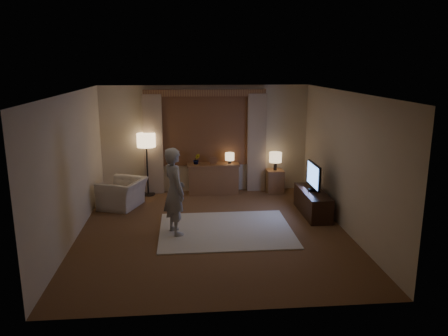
{
  "coord_description": "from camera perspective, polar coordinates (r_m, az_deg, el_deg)",
  "views": [
    {
      "loc": [
        -0.5,
        -7.74,
        3.1
      ],
      "look_at": [
        0.26,
        0.6,
        1.09
      ],
      "focal_mm": 35.0,
      "sensor_mm": 36.0,
      "label": 1
    }
  ],
  "objects": [
    {
      "name": "rug",
      "position": [
        8.39,
        0.24,
        -8.09
      ],
      "size": [
        2.5,
        2.0,
        0.02
      ],
      "primitive_type": "cube",
      "color": "beige",
      "rests_on": "floor"
    },
    {
      "name": "table_lamp_side",
      "position": [
        10.66,
        6.73,
        1.34
      ],
      "size": [
        0.3,
        0.3,
        0.44
      ],
      "color": "black",
      "rests_on": "side_table"
    },
    {
      "name": "side_table",
      "position": [
        10.79,
        6.65,
        -1.71
      ],
      "size": [
        0.4,
        0.4,
        0.56
      ],
      "primitive_type": "cube",
      "color": "brown",
      "rests_on": "floor"
    },
    {
      "name": "floor_lamp",
      "position": [
        10.44,
        -10.12,
        3.15
      ],
      "size": [
        0.44,
        0.44,
        1.5
      ],
      "color": "black",
      "rests_on": "floor"
    },
    {
      "name": "armchair",
      "position": [
        9.87,
        -13.1,
        -3.27
      ],
      "size": [
        1.12,
        1.19,
        0.62
      ],
      "primitive_type": "imported",
      "rotation": [
        0.0,
        0.0,
        -1.94
      ],
      "color": "beige",
      "rests_on": "floor"
    },
    {
      "name": "plant",
      "position": [
        10.49,
        -3.6,
        1.11
      ],
      "size": [
        0.17,
        0.13,
        0.3
      ],
      "primitive_type": "imported",
      "color": "#999999",
      "rests_on": "sideboard"
    },
    {
      "name": "table_lamp_sideboard",
      "position": [
        10.53,
        0.75,
        1.45
      ],
      "size": [
        0.22,
        0.22,
        0.3
      ],
      "color": "black",
      "rests_on": "sideboard"
    },
    {
      "name": "person",
      "position": [
        8.01,
        -6.49,
        -3.04
      ],
      "size": [
        0.58,
        0.69,
        1.62
      ],
      "primitive_type": "imported",
      "rotation": [
        0.0,
        0.0,
        1.97
      ],
      "color": "gray",
      "rests_on": "rug"
    },
    {
      "name": "picture_frame",
      "position": [
        10.51,
        -1.42,
        0.89
      ],
      "size": [
        0.16,
        0.02,
        0.2
      ],
      "primitive_type": "cube",
      "color": "brown",
      "rests_on": "sideboard"
    },
    {
      "name": "room",
      "position": [
        8.44,
        -1.73,
        1.45
      ],
      "size": [
        5.04,
        5.54,
        2.64
      ],
      "color": "brown",
      "rests_on": "ground"
    },
    {
      "name": "tv",
      "position": [
        9.21,
        11.65,
        -1.03
      ],
      "size": [
        0.2,
        0.83,
        0.6
      ],
      "color": "black",
      "rests_on": "tv_stand"
    },
    {
      "name": "sideboard",
      "position": [
        10.62,
        -1.41,
        -1.48
      ],
      "size": [
        1.2,
        0.4,
        0.7
      ],
      "primitive_type": "cube",
      "color": "brown",
      "rests_on": "floor"
    },
    {
      "name": "tv_stand",
      "position": [
        9.37,
        11.49,
        -4.46
      ],
      "size": [
        0.45,
        1.4,
        0.5
      ],
      "primitive_type": "cube",
      "color": "black",
      "rests_on": "floor"
    }
  ]
}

